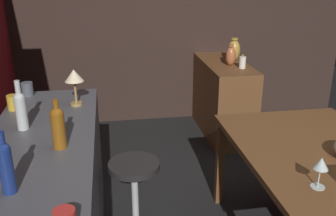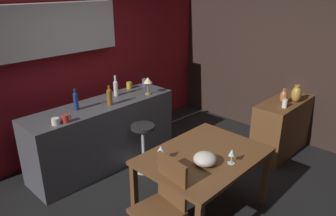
{
  "view_description": "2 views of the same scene",
  "coord_description": "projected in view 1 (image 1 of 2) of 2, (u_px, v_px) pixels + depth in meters",
  "views": [
    {
      "loc": [
        -1.84,
        1.0,
        1.79
      ],
      "look_at": [
        0.58,
        0.61,
        0.87
      ],
      "focal_mm": 40.21,
      "sensor_mm": 36.0,
      "label": 1
    },
    {
      "loc": [
        -2.27,
        -1.97,
        2.4
      ],
      "look_at": [
        0.47,
        0.67,
        0.89
      ],
      "focal_mm": 33.76,
      "sensor_mm": 36.0,
      "label": 2
    }
  ],
  "objects": [
    {
      "name": "pillar_candle_tall",
      "position": [
        242.0,
        62.0,
        3.8
      ],
      "size": [
        0.07,
        0.07,
        0.14
      ],
      "color": "white",
      "rests_on": "sideboard_cabinet"
    },
    {
      "name": "sideboard_cabinet",
      "position": [
        223.0,
        98.0,
        4.2
      ],
      "size": [
        1.1,
        0.44,
        0.82
      ],
      "primitive_type": "cube",
      "color": "brown",
      "rests_on": "ground_plane"
    },
    {
      "name": "cup_slate",
      "position": [
        27.0,
        89.0,
        2.75
      ],
      "size": [
        0.12,
        0.08,
        0.1
      ],
      "color": "#515660",
      "rests_on": "kitchen_counter"
    },
    {
      "name": "wine_bottle_amber",
      "position": [
        58.0,
        126.0,
        1.93
      ],
      "size": [
        0.07,
        0.07,
        0.27
      ],
      "color": "#8C5114",
      "rests_on": "kitchen_counter"
    },
    {
      "name": "wine_bottle_cobalt",
      "position": [
        6.0,
        165.0,
        1.54
      ],
      "size": [
        0.06,
        0.06,
        0.28
      ],
      "color": "navy",
      "rests_on": "kitchen_counter"
    },
    {
      "name": "wine_bottle_clear",
      "position": [
        21.0,
        108.0,
        2.15
      ],
      "size": [
        0.06,
        0.06,
        0.29
      ],
      "color": "silver",
      "rests_on": "kitchen_counter"
    },
    {
      "name": "vase_copper",
      "position": [
        231.0,
        56.0,
        3.89
      ],
      "size": [
        0.1,
        0.1,
        0.22
      ],
      "color": "#B26038",
      "rests_on": "sideboard_cabinet"
    },
    {
      "name": "bar_stool",
      "position": [
        135.0,
        205.0,
        2.42
      ],
      "size": [
        0.34,
        0.34,
        0.66
      ],
      "color": "#262323",
      "rests_on": "ground_plane"
    },
    {
      "name": "vase_brass",
      "position": [
        234.0,
        50.0,
        4.07
      ],
      "size": [
        0.14,
        0.14,
        0.25
      ],
      "color": "#B78C38",
      "rests_on": "sideboard_cabinet"
    },
    {
      "name": "cup_mustard",
      "position": [
        13.0,
        102.0,
        2.48
      ],
      "size": [
        0.11,
        0.08,
        0.1
      ],
      "color": "gold",
      "rests_on": "kitchen_counter"
    },
    {
      "name": "wine_glass_left",
      "position": [
        321.0,
        165.0,
        1.87
      ],
      "size": [
        0.08,
        0.08,
        0.17
      ],
      "color": "silver",
      "rests_on": "dining_table"
    },
    {
      "name": "wall_side_right",
      "position": [
        167.0,
        12.0,
        4.33
      ],
      "size": [
        0.1,
        4.4,
        2.6
      ],
      "primitive_type": "cube",
      "color": "#33231E",
      "rests_on": "ground_plane"
    },
    {
      "name": "dining_table",
      "position": [
        317.0,
        161.0,
        2.34
      ],
      "size": [
        1.29,
        0.96,
        0.74
      ],
      "color": "brown",
      "rests_on": "ground_plane"
    },
    {
      "name": "counter_lamp",
      "position": [
        74.0,
        78.0,
        2.51
      ],
      "size": [
        0.13,
        0.13,
        0.25
      ],
      "color": "#A58447",
      "rests_on": "kitchen_counter"
    }
  ]
}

